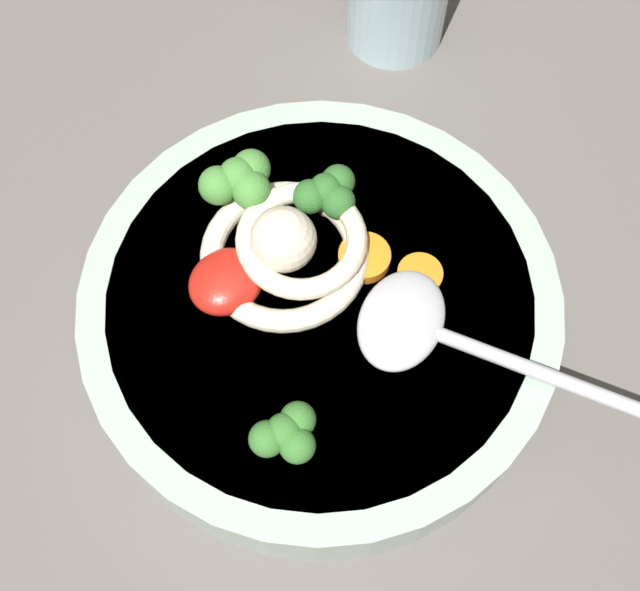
% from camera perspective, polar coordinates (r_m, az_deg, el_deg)
% --- Properties ---
extents(table_slab, '(1.26, 1.26, 0.03)m').
position_cam_1_polar(table_slab, '(0.50, 2.81, -4.19)').
color(table_slab, '#5B5651').
rests_on(table_slab, ground).
extents(soup_bowl, '(0.26, 0.26, 0.05)m').
position_cam_1_polar(soup_bowl, '(0.46, 0.00, -1.23)').
color(soup_bowl, '#9EB2A3').
rests_on(soup_bowl, table_slab).
extents(noodle_pile, '(0.10, 0.10, 0.04)m').
position_cam_1_polar(noodle_pile, '(0.44, -2.28, 3.31)').
color(noodle_pile, beige).
rests_on(noodle_pile, soup_bowl).
extents(soup_spoon, '(0.10, 0.17, 0.02)m').
position_cam_1_polar(soup_spoon, '(0.43, 7.44, -2.36)').
color(soup_spoon, '#B7B7BC').
rests_on(soup_spoon, soup_bowl).
extents(chili_sauce_dollop, '(0.04, 0.04, 0.02)m').
position_cam_1_polar(chili_sauce_dollop, '(0.44, -6.57, 0.98)').
color(chili_sauce_dollop, red).
rests_on(chili_sauce_dollop, soup_bowl).
extents(broccoli_floret_right, '(0.04, 0.03, 0.03)m').
position_cam_1_polar(broccoli_floret_right, '(0.40, -2.35, -9.63)').
color(broccoli_floret_right, '#7A9E60').
rests_on(broccoli_floret_right, soup_bowl).
extents(broccoli_floret_front, '(0.04, 0.03, 0.03)m').
position_cam_1_polar(broccoli_floret_front, '(0.45, 0.56, 7.18)').
color(broccoli_floret_front, '#7A9E60').
rests_on(broccoli_floret_front, soup_bowl).
extents(broccoli_floret_far, '(0.04, 0.04, 0.03)m').
position_cam_1_polar(broccoli_floret_far, '(0.45, -5.69, 7.93)').
color(broccoli_floret_far, '#7A9E60').
rests_on(broccoli_floret_far, soup_bowl).
extents(carrot_slice_rear, '(0.03, 0.03, 0.01)m').
position_cam_1_polar(carrot_slice_rear, '(0.45, 3.12, 2.66)').
color(carrot_slice_rear, orange).
rests_on(carrot_slice_rear, soup_bowl).
extents(carrot_slice_near_spoon, '(0.02, 0.02, 0.01)m').
position_cam_1_polar(carrot_slice_near_spoon, '(0.45, 6.99, 1.45)').
color(carrot_slice_near_spoon, orange).
rests_on(carrot_slice_near_spoon, soup_bowl).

